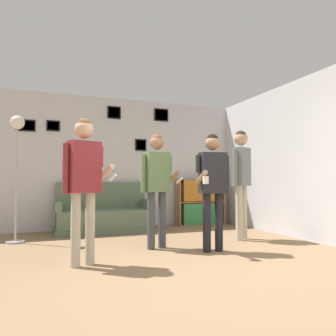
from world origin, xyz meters
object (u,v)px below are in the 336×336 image
(couch, at_px, (104,216))
(drinking_cup, at_px, (208,176))
(floor_lamp, at_px, (17,148))
(person_spectator_near_bookshelf, at_px, (241,171))
(person_player_foreground_left, at_px, (84,174))
(person_player_foreground_center, at_px, (157,178))
(bookshelf, at_px, (200,202))
(bottle_on_floor, at_px, (76,233))
(person_watcher_holding_cup, at_px, (213,179))

(couch, relative_size, drinking_cup, 16.06)
(floor_lamp, relative_size, person_spectator_near_bookshelf, 1.11)
(person_player_foreground_left, xyz_separation_m, person_spectator_near_bookshelf, (2.64, 0.80, 0.09))
(person_player_foreground_center, distance_m, drinking_cup, 2.82)
(bookshelf, distance_m, bottle_on_floor, 2.88)
(couch, relative_size, person_player_foreground_left, 1.07)
(person_spectator_near_bookshelf, bearing_deg, person_player_foreground_left, -163.10)
(drinking_cup, bearing_deg, person_player_foreground_center, -132.92)
(person_player_foreground_left, bearing_deg, floor_lamp, 114.75)
(person_player_foreground_left, distance_m, person_watcher_holding_cup, 1.76)
(person_watcher_holding_cup, bearing_deg, person_player_foreground_center, 144.55)
(bookshelf, relative_size, bottle_on_floor, 4.37)
(floor_lamp, bearing_deg, person_spectator_near_bookshelf, -16.17)
(bookshelf, xyz_separation_m, floor_lamp, (-3.65, -0.87, 0.98))
(couch, bearing_deg, drinking_cup, 4.63)
(floor_lamp, bearing_deg, person_player_foreground_center, -31.69)
(person_player_foreground_center, bearing_deg, bottle_on_floor, 129.24)
(person_watcher_holding_cup, bearing_deg, bookshelf, 67.29)
(person_watcher_holding_cup, relative_size, drinking_cup, 14.33)
(bookshelf, relative_size, drinking_cup, 9.68)
(person_player_foreground_center, bearing_deg, couch, 103.11)
(couch, xyz_separation_m, floor_lamp, (-1.50, -0.68, 1.18))
(couch, relative_size, person_spectator_near_bookshelf, 1.00)
(couch, xyz_separation_m, person_spectator_near_bookshelf, (1.98, -1.69, 0.83))
(person_player_foreground_center, xyz_separation_m, bottle_on_floor, (-1.02, 1.24, -0.91))
(bookshelf, height_order, person_watcher_holding_cup, person_watcher_holding_cup)
(person_player_foreground_center, bearing_deg, floor_lamp, 148.31)
(drinking_cup, bearing_deg, couch, -175.37)
(drinking_cup, bearing_deg, person_player_foreground_left, -138.37)
(person_spectator_near_bookshelf, bearing_deg, person_watcher_holding_cup, -143.68)
(floor_lamp, bearing_deg, drinking_cup, 12.77)
(bookshelf, bearing_deg, person_player_foreground_left, -136.37)
(couch, distance_m, floor_lamp, 2.02)
(person_player_foreground_center, relative_size, person_spectator_near_bookshelf, 0.91)
(floor_lamp, relative_size, person_watcher_holding_cup, 1.24)
(person_player_foreground_left, distance_m, bottle_on_floor, 2.09)
(person_player_foreground_left, bearing_deg, bottle_on_floor, 87.50)
(person_player_foreground_left, bearing_deg, person_player_foreground_center, 29.35)
(person_player_foreground_center, relative_size, drinking_cup, 14.58)
(couch, relative_size, person_watcher_holding_cup, 1.12)
(person_watcher_holding_cup, relative_size, person_spectator_near_bookshelf, 0.89)
(person_player_foreground_left, bearing_deg, couch, 75.14)
(floor_lamp, bearing_deg, bottle_on_floor, 3.22)
(couch, height_order, person_player_foreground_left, person_player_foreground_left)
(person_watcher_holding_cup, xyz_separation_m, drinking_cup, (1.27, 2.53, 0.09))
(floor_lamp, bearing_deg, person_player_foreground_left, -65.25)
(bookshelf, distance_m, person_player_foreground_center, 2.73)
(person_spectator_near_bookshelf, relative_size, bottle_on_floor, 7.23)
(bottle_on_floor, bearing_deg, drinking_cup, 15.62)
(person_player_foreground_left, bearing_deg, bookshelf, 43.63)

